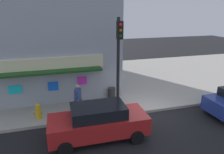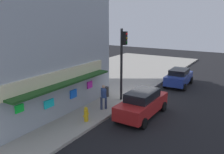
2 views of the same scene
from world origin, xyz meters
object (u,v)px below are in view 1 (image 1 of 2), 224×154
(traffic_light, at_px, (119,53))
(parked_car_red, at_px, (98,122))
(trash_can, at_px, (112,93))
(fire_hydrant, at_px, (38,111))
(pedestrian, at_px, (78,97))

(traffic_light, relative_size, parked_car_red, 1.15)
(traffic_light, relative_size, trash_can, 7.03)
(fire_hydrant, distance_m, trash_can, 4.83)
(traffic_light, distance_m, parked_car_red, 4.03)
(traffic_light, height_order, trash_can, traffic_light)
(fire_hydrant, xyz_separation_m, pedestrian, (2.19, 0.18, 0.50))
(fire_hydrant, distance_m, parked_car_red, 3.71)
(fire_hydrant, height_order, trash_can, fire_hydrant)
(trash_can, relative_size, parked_car_red, 0.16)
(fire_hydrant, relative_size, parked_car_red, 0.20)
(fire_hydrant, bearing_deg, traffic_light, 0.65)
(pedestrian, xyz_separation_m, parked_car_red, (0.64, -2.57, -0.23))
(traffic_light, bearing_deg, parked_car_red, -125.50)
(pedestrian, height_order, parked_car_red, pedestrian)
(parked_car_red, bearing_deg, pedestrian, 104.04)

